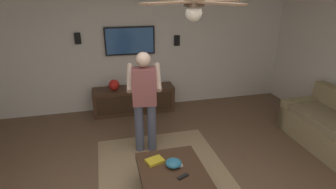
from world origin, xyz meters
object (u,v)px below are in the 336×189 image
Objects in this scene: coffee_table at (173,178)px; ceiling_fan at (194,5)px; remote_white at (179,163)px; vase_round at (114,85)px; person_standing at (144,97)px; wall_speaker_right at (78,38)px; bowl at (174,163)px; book at (155,161)px; wall_speaker_left at (177,40)px; remote_black at (183,177)px; media_console at (134,100)px; tv at (130,41)px.

ceiling_fan is at bearing -131.70° from coffee_table.
coffee_table is 6.67× the size of remote_white.
ceiling_fan is at bearing -166.27° from vase_round.
person_standing is 7.45× the size of wall_speaker_right.
book is (0.14, 0.21, -0.03)m from bowl.
remote_white is 2.66m from vase_round.
wall_speaker_left reaches higher than remote_white.
person_standing is at bearing -150.46° from wall_speaker_right.
media_console is at bearing -108.05° from remote_black.
media_console is at bearing -103.93° from wall_speaker_right.
wall_speaker_right is 0.19× the size of ceiling_fan.
vase_round reaches higher than coffee_table.
person_standing reaches higher than media_console.
book is (0.24, 0.18, 0.12)m from coffee_table.
coffee_table is 0.18m from bowl.
book is 1.00× the size of wall_speaker_left.
remote_white is 0.32m from book.
media_console is 1.44× the size of ceiling_fan.
media_console is 7.73× the size of vase_round.
wall_speaker_right is (3.13, 1.24, 1.17)m from remote_black.
vase_round is at bearing 101.68° from wall_speaker_left.
ceiling_fan is (-2.83, -0.69, 1.68)m from vase_round.
media_console is 0.56m from vase_round.
remote_black is (-2.87, -0.22, 0.14)m from media_console.
bowl is at bearing -167.70° from vase_round.
wall_speaker_left reaches higher than coffee_table.
media_console is 2.88m from remote_black.
media_console is at bearing 5.79° from ceiling_fan.
tv reaches higher than remote_white.
wall_speaker_left is 0.19× the size of ceiling_fan.
remote_white is (-2.85, -0.25, -1.08)m from tv.
remote_black is at bearing 3.99° from tv.
wall_speaker_left is at bearing -21.11° from person_standing.
person_standing is 1.45m from remote_black.
wall_speaker_right reaches higher than coffee_table.
media_console is 1.57m from wall_speaker_left.
tv is 1.87m from person_standing.
vase_round is at bearing 11.24° from coffee_table.
person_standing is at bearing -102.82° from remote_black.
remote_white is 0.68× the size of wall_speaker_right.
tv is 3.06m from bowl.
ceiling_fan reaches higher than remote_black.
wall_speaker_left is (2.86, -0.76, 1.05)m from remote_white.
remote_black is 0.68× the size of vase_round.
tv is 4.68× the size of wall_speaker_left.
remote_black is at bearing 165.80° from wall_speaker_left.
bowl is (0.09, -0.03, 0.15)m from coffee_table.
media_console reaches higher than remote_white.
vase_round is (1.50, 0.39, -0.27)m from person_standing.
wall_speaker_right is at bearing 22.85° from ceiling_fan.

